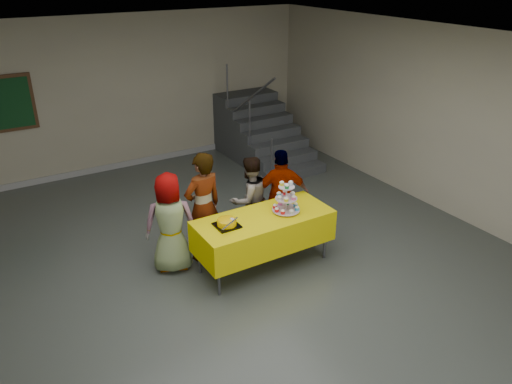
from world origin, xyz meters
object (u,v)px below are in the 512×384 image
bake_table (264,230)px  schoolchild_c (250,200)px  schoolchild_b (203,207)px  cupcake_stand (286,201)px  staircase (259,134)px  schoolchild_a (170,223)px  bear_cake (227,222)px  schoolchild_d (281,196)px

bake_table → schoolchild_c: schoolchild_c is taller
schoolchild_b → bake_table: bearing=124.9°
schoolchild_b → cupcake_stand: bearing=135.7°
cupcake_stand → staircase: 4.23m
schoolchild_c → staircase: size_ratio=0.56×
staircase → schoolchild_b: bearing=-132.0°
schoolchild_b → schoolchild_c: (0.80, 0.10, -0.13)m
staircase → schoolchild_a: bearing=-136.4°
cupcake_stand → bear_cake: (-0.88, 0.05, -0.11)m
bake_table → staircase: 4.33m
bake_table → staircase: size_ratio=0.78×
schoolchild_b → staircase: size_ratio=0.66×
cupcake_stand → schoolchild_a: (-1.43, 0.62, -0.23)m
schoolchild_a → schoolchild_c: 1.31m
schoolchild_b → staircase: staircase is taller
bake_table → schoolchild_d: bearing=39.1°
schoolchild_a → bear_cake: bearing=154.7°
schoolchild_a → schoolchild_b: 0.51m
staircase → schoolchild_d: bearing=-116.1°
schoolchild_b → schoolchild_c: bearing=178.3°
schoolchild_a → schoolchild_b: size_ratio=0.88×
schoolchild_c → staircase: staircase is taller
cupcake_stand → schoolchild_b: 1.14m
cupcake_stand → schoolchild_d: size_ratio=0.31×
cupcake_stand → staircase: bearing=63.6°
schoolchild_a → staircase: size_ratio=0.59×
bear_cake → cupcake_stand: bearing=-3.6°
bear_cake → staircase: (2.75, 3.71, -0.34)m
schoolchild_c → schoolchild_d: (0.42, -0.22, 0.05)m
bake_table → schoolchild_a: bearing=151.9°
cupcake_stand → schoolchild_c: (-0.13, 0.76, -0.27)m
schoolchild_d → schoolchild_c: bearing=-4.5°
cupcake_stand → schoolchild_a: size_ratio=0.32×
bake_table → schoolchild_d: size_ratio=1.31×
schoolchild_a → staircase: bearing=-116.0°
bake_table → staircase: bearing=59.4°
schoolchild_a → schoolchild_b: (0.50, 0.03, 0.09)m
cupcake_stand → schoolchild_d: schoolchild_d is taller
schoolchild_a → staircase: (3.30, 3.14, -0.21)m
schoolchild_b → schoolchild_c: size_ratio=1.19×
bear_cake → schoolchild_a: bearing=134.2°
bake_table → schoolchild_d: 0.82m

